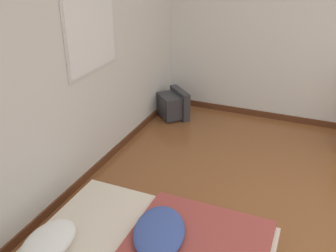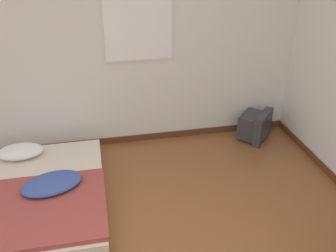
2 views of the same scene
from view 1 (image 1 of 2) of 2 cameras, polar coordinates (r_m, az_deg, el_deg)
name	(u,v)px [view 1 (image 1 of 2)]	position (r m, az deg, el deg)	size (l,w,h in m)	color
wall_back	(53,73)	(3.52, -17.10, 7.67)	(7.75, 0.08, 2.60)	silver
crt_tv	(173,105)	(5.51, 0.84, 3.26)	(0.56, 0.56, 0.41)	#333338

